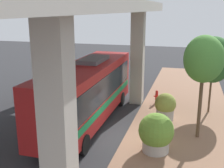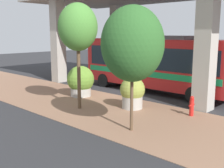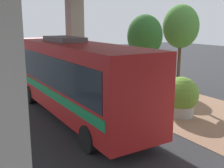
% 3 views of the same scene
% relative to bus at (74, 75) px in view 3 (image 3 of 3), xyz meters
% --- Properties ---
extents(ground_plane, '(80.00, 80.00, 0.00)m').
position_rel_bus_xyz_m(ground_plane, '(-2.63, 1.81, -2.08)').
color(ground_plane, '#2D2D30').
rests_on(ground_plane, ground).
extents(sidewalk_strip, '(6.00, 40.00, 0.02)m').
position_rel_bus_xyz_m(sidewalk_strip, '(-5.63, 1.81, -2.07)').
color(sidewalk_strip, '#936B51').
rests_on(sidewalk_strip, ground).
extents(bus, '(2.68, 10.94, 3.85)m').
position_rel_bus_xyz_m(bus, '(0.00, 0.00, 0.00)').
color(bus, '#B21E1E').
rests_on(bus, ground).
extents(fire_hydrant, '(0.44, 0.21, 1.01)m').
position_rel_bus_xyz_m(fire_hydrant, '(-3.61, -4.68, -1.57)').
color(fire_hydrant, red).
rests_on(fire_hydrant, ground).
extents(planter_front, '(1.34, 1.34, 1.72)m').
position_rel_bus_xyz_m(planter_front, '(-4.51, -1.68, -1.21)').
color(planter_front, '#ADA89E').
rests_on(planter_front, ground).
extents(planter_middle, '(1.73, 1.73, 1.97)m').
position_rel_bus_xyz_m(planter_middle, '(-4.48, 2.63, -1.11)').
color(planter_middle, '#ADA89E').
rests_on(planter_middle, ground).
extents(street_tree_near, '(2.53, 2.53, 5.12)m').
position_rel_bus_xyz_m(street_tree_near, '(-7.24, -3.87, 1.51)').
color(street_tree_near, brown).
rests_on(street_tree_near, ground).
extents(street_tree_far, '(2.04, 2.04, 5.55)m').
position_rel_bus_xyz_m(street_tree_far, '(-6.48, 0.38, 2.21)').
color(street_tree_far, brown).
rests_on(street_tree_far, ground).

